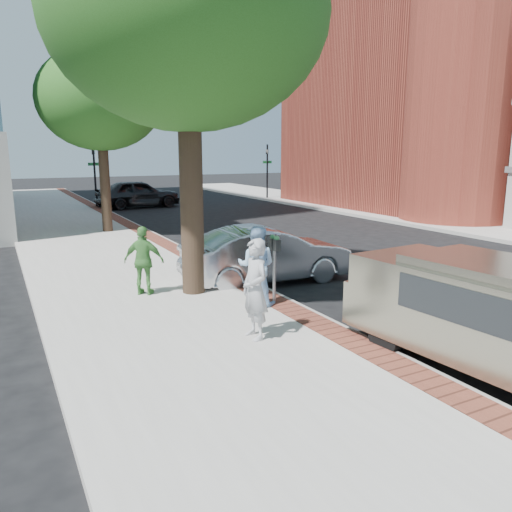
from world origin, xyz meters
TOP-DOWN VIEW (x-y plane):
  - ground at (0.00, 0.00)m, footprint 120.00×120.00m
  - sidewalk at (-1.50, 8.00)m, footprint 5.00×60.00m
  - brick_strip at (0.70, 8.00)m, footprint 0.60×60.00m
  - curb at (1.05, 8.00)m, footprint 0.10×60.00m
  - sidewalk_far at (14.50, 8.00)m, footprint 5.00×60.00m
  - church at (20.98, 13.13)m, footprint 19.00×16.00m
  - signal_near at (0.90, 22.00)m, footprint 0.70×0.15m
  - signal_far at (12.50, 22.00)m, footprint 0.70×0.15m
  - tree_near at (-0.60, 1.90)m, footprint 6.00×6.00m
  - tree_far at (-0.50, 12.00)m, footprint 4.80×4.80m
  - parking_meter at (0.64, 0.31)m, footprint 0.12×0.32m
  - person_gray at (-0.70, -1.34)m, footprint 0.43×0.65m
  - person_officer at (0.23, 0.37)m, footprint 1.04×1.01m
  - person_green at (-1.65, 2.22)m, footprint 0.97×0.83m
  - sedan_silver at (1.60, 2.36)m, footprint 4.50×1.80m
  - bg_car at (3.21, 21.29)m, footprint 5.04×2.26m
  - van at (1.96, -3.95)m, footprint 2.21×4.88m

SIDE VIEW (x-z plane):
  - ground at x=0.00m, z-range 0.00..0.00m
  - sidewalk at x=-1.50m, z-range 0.00..0.15m
  - curb at x=1.05m, z-range 0.00..0.15m
  - sidewalk_far at x=14.50m, z-range 0.00..0.15m
  - brick_strip at x=0.70m, z-range 0.15..0.16m
  - sedan_silver at x=1.60m, z-range 0.00..1.45m
  - bg_car at x=3.21m, z-range 0.00..1.68m
  - person_green at x=-1.65m, z-range 0.15..1.71m
  - van at x=1.96m, z-range 0.08..1.84m
  - person_officer at x=0.23m, z-range 0.15..1.83m
  - person_gray at x=-0.70m, z-range 0.15..1.91m
  - parking_meter at x=0.64m, z-range 0.47..1.94m
  - signal_near at x=0.90m, z-range 0.35..4.15m
  - signal_far at x=12.50m, z-range 0.35..4.15m
  - tree_far at x=-0.50m, z-range 1.73..8.87m
  - tree_near at x=-0.60m, z-range 1.92..10.43m
  - church at x=20.98m, z-range -2.94..17.46m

